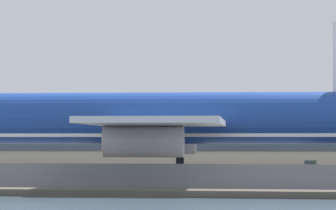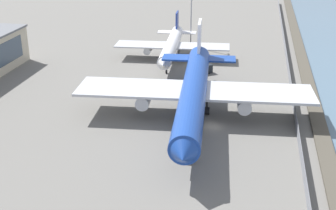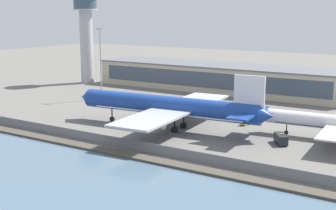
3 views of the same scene
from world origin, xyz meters
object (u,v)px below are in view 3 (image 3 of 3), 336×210
at_px(ops_van, 281,139).
at_px(baggage_tug, 246,122).
at_px(control_tower, 86,31).
at_px(cargo_jet_blue, 170,107).
at_px(apron_light_mast_apron_east, 101,60).

bearing_deg(ops_van, baggage_tug, 137.44).
distance_m(baggage_tug, control_tower, 97.38).
distance_m(cargo_jet_blue, control_tower, 90.29).
bearing_deg(control_tower, apron_light_mast_apron_east, -41.15).
distance_m(ops_van, apron_light_mast_apron_east, 75.99).
xyz_separation_m(cargo_jet_blue, apron_light_mast_apron_east, (-42.79, 22.84, 7.69)).
bearing_deg(cargo_jet_blue, baggage_tug, 45.09).
bearing_deg(ops_van, control_tower, 154.92).
distance_m(cargo_jet_blue, apron_light_mast_apron_east, 49.11).
distance_m(ops_van, control_tower, 115.32).
xyz_separation_m(baggage_tug, control_tower, (-88.42, 34.93, 21.09)).
relative_size(ops_van, apron_light_mast_apron_east, 0.22).
bearing_deg(apron_light_mast_apron_east, ops_van, -16.39).
bearing_deg(cargo_jet_blue, apron_light_mast_apron_east, 151.91).
distance_m(control_tower, apron_light_mast_apron_east, 41.77).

